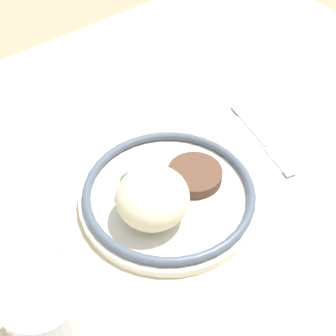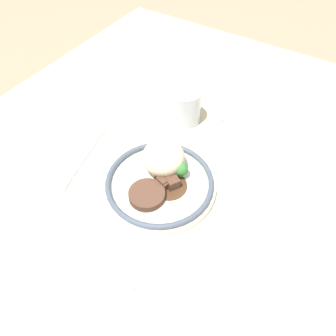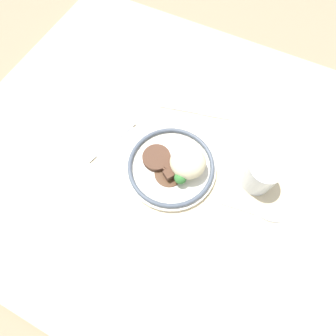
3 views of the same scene
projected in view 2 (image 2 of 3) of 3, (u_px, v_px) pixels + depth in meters
name	position (u px, v px, depth m)	size (l,w,h in m)	color
ground_plane	(154.00, 177.00, 0.80)	(8.00, 8.00, 0.00)	#998466
dining_table	(154.00, 172.00, 0.78)	(1.36, 1.05, 0.04)	beige
napkin	(105.00, 252.00, 0.63)	(0.18, 0.16, 0.00)	white
plate	(161.00, 176.00, 0.72)	(0.25, 0.25, 0.09)	silver
juice_glass	(185.00, 107.00, 0.85)	(0.08, 0.08, 0.09)	yellow
fork	(101.00, 248.00, 0.63)	(0.06, 0.17, 0.00)	#ADADB2
knife	(87.00, 153.00, 0.80)	(0.21, 0.06, 0.00)	#ADADB2
spoon	(220.00, 120.00, 0.87)	(0.16, 0.03, 0.01)	#ADADB2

